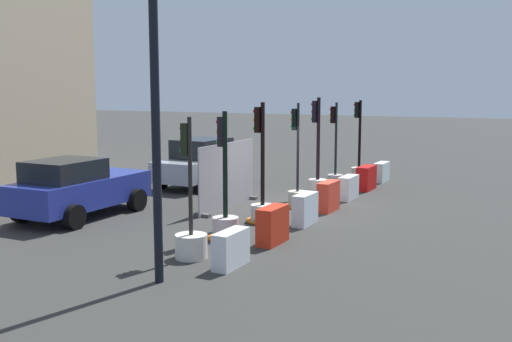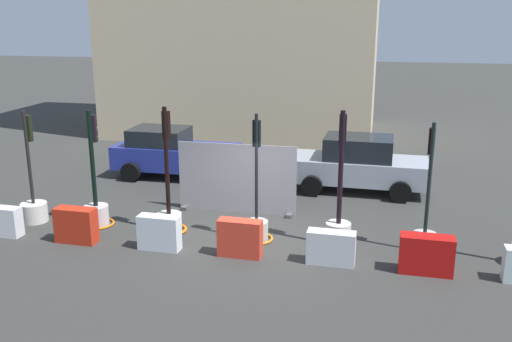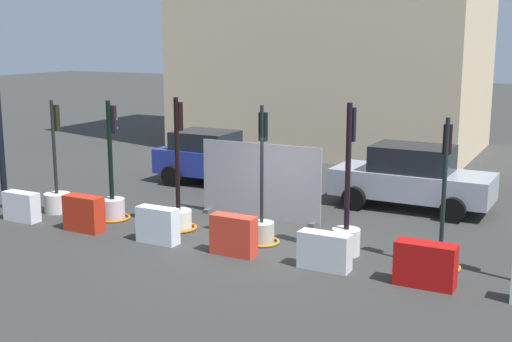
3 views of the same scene
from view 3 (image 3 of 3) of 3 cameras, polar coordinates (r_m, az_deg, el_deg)
The scene contains 16 objects.
ground_plane at distance 15.79m, azimuth 0.00°, elevation -6.07°, with size 120.00×120.00×0.00m, color #343431.
traffic_light_0 at distance 19.11m, azimuth -16.55°, elevation -1.87°, with size 0.70×0.70×3.07m.
traffic_light_1 at distance 18.04m, azimuth -12.11°, elevation -2.30°, with size 0.92×0.92×3.13m.
traffic_light_2 at distance 16.82m, azimuth -6.61°, elevation -3.12°, with size 0.93×0.93×3.29m.
traffic_light_3 at distance 15.62m, azimuth 0.50°, elevation -4.34°, with size 0.85×0.85×3.22m.
traffic_light_4 at distance 14.87m, azimuth 7.71°, elevation -4.36°, with size 0.62×0.62×3.36m.
traffic_light_5 at distance 14.47m, azimuth 15.44°, elevation -6.04°, with size 0.86×0.86×3.14m.
construction_barrier_0 at distance 18.53m, azimuth -19.29°, elevation -2.86°, with size 1.02×0.38×0.76m.
construction_barrier_1 at distance 17.10m, azimuth -14.42°, elevation -3.52°, with size 1.03×0.43×0.89m.
construction_barrier_2 at distance 15.80m, azimuth -8.35°, elevation -4.58°, with size 1.03×0.39×0.85m.
construction_barrier_3 at distance 14.79m, azimuth -1.92°, elevation -5.48°, with size 1.04×0.40×0.89m.
construction_barrier_4 at distance 13.98m, azimuth 5.84°, elevation -6.78°, with size 1.10×0.41×0.78m.
construction_barrier_5 at distance 13.38m, azimuth 14.18°, elevation -7.73°, with size 1.16×0.46×0.86m.
car_silver_hatchback at distance 19.16m, azimuth 13.11°, elevation -0.55°, with size 4.40×2.23×1.78m.
car_blue_estate at distance 21.80m, azimuth -3.19°, elevation 1.08°, with size 4.30×2.20×1.71m.
site_fence_panel at distance 17.60m, azimuth 0.36°, elevation -1.04°, with size 3.43×0.50×2.01m.
Camera 3 is at (6.84, -13.43, 4.72)m, focal length 47.09 mm.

